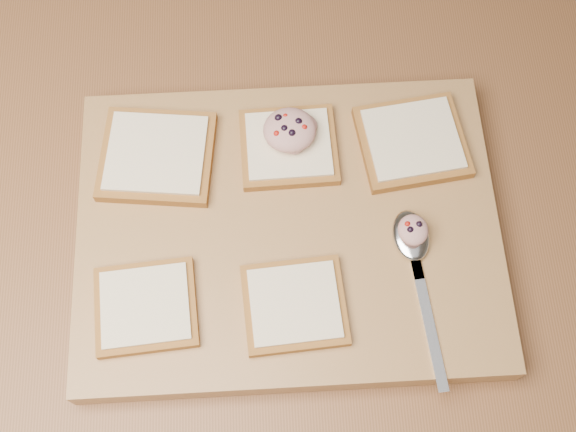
# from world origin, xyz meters

# --- Properties ---
(ground) EXTENTS (4.00, 4.00, 0.00)m
(ground) POSITION_xyz_m (0.00, 0.00, 0.00)
(ground) COLOR #515459
(ground) RESTS_ON ground
(island_counter) EXTENTS (2.00, 0.80, 0.90)m
(island_counter) POSITION_xyz_m (0.00, 0.00, 0.45)
(island_counter) COLOR slate
(island_counter) RESTS_ON ground
(cutting_board) EXTENTS (0.48, 0.37, 0.04)m
(cutting_board) POSITION_xyz_m (0.15, -0.03, 0.92)
(cutting_board) COLOR #AB7C49
(cutting_board) RESTS_ON island_counter
(bread_far_left) EXTENTS (0.14, 0.13, 0.02)m
(bread_far_left) POSITION_xyz_m (0.00, 0.06, 0.95)
(bread_far_left) COLOR #9C5928
(bread_far_left) RESTS_ON cutting_board
(bread_far_center) EXTENTS (0.12, 0.11, 0.02)m
(bread_far_center) POSITION_xyz_m (0.16, 0.07, 0.95)
(bread_far_center) COLOR #9C5928
(bread_far_center) RESTS_ON cutting_board
(bread_far_right) EXTENTS (0.14, 0.13, 0.02)m
(bread_far_right) POSITION_xyz_m (0.31, 0.07, 0.95)
(bread_far_right) COLOR #9C5928
(bread_far_right) RESTS_ON cutting_board
(bread_near_left) EXTENTS (0.12, 0.11, 0.02)m
(bread_near_left) POSITION_xyz_m (-0.01, -0.12, 0.95)
(bread_near_left) COLOR #9C5928
(bread_near_left) RESTS_ON cutting_board
(bread_near_center) EXTENTS (0.12, 0.11, 0.02)m
(bread_near_center) POSITION_xyz_m (0.15, -0.13, 0.95)
(bread_near_center) COLOR #9C5928
(bread_near_center) RESTS_ON cutting_board
(tuna_salad_dollop) EXTENTS (0.06, 0.06, 0.03)m
(tuna_salad_dollop) POSITION_xyz_m (0.16, 0.08, 0.97)
(tuna_salad_dollop) COLOR tan
(tuna_salad_dollop) RESTS_ON bread_far_center
(spoon) EXTENTS (0.05, 0.21, 0.01)m
(spoon) POSITION_xyz_m (0.29, -0.07, 0.94)
(spoon) COLOR silver
(spoon) RESTS_ON cutting_board
(spoon_salad) EXTENTS (0.03, 0.04, 0.02)m
(spoon_salad) POSITION_xyz_m (0.29, -0.05, 0.96)
(spoon_salad) COLOR tan
(spoon_salad) RESTS_ON spoon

